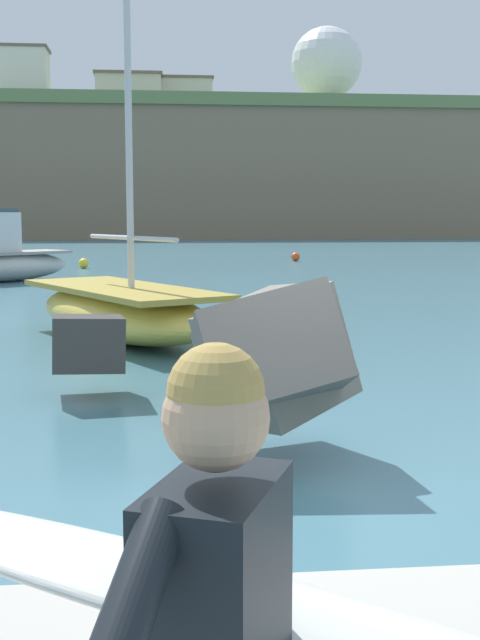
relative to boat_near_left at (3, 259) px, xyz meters
The scene contains 12 objects.
ground_plane 23.83m from the boat_near_left, 74.21° to the right, with size 400.00×400.00×0.00m, color #42707F.
breakwater_jetty 22.27m from the boat_near_left, 75.99° to the right, with size 30.80×6.81×2.74m.
boat_near_left is the anchor object (origin of this frame).
boat_mid_centre 14.77m from the boat_near_left, 71.90° to the right, with size 4.36×5.86×6.30m.
mooring_buoy_inner 16.98m from the boat_near_left, 44.02° to the left, with size 0.44×0.44×0.44m.
mooring_buoy_middle 9.20m from the boat_near_left, 90.12° to the left, with size 0.44×0.44×0.44m.
mooring_buoy_outer 7.34m from the boat_near_left, 73.10° to the left, with size 0.44×0.44×0.44m.
headland_bluff 66.91m from the boat_near_left, 89.85° to the left, with size 78.33×33.96×13.77m.
radar_dome 81.18m from the boat_near_left, 70.34° to the left, with size 8.74×8.74×11.53m.
station_building_west 63.75m from the boat_near_left, 98.19° to the left, with size 6.51×4.25×5.83m.
station_building_central 70.55m from the boat_near_left, 82.90° to the left, with size 6.98×4.95×4.12m.
station_building_east 69.14m from the boat_near_left, 87.88° to the left, with size 7.48×7.75×4.12m.
Camera 1 is at (-1.26, -6.22, 2.25)m, focal length 46.41 mm.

